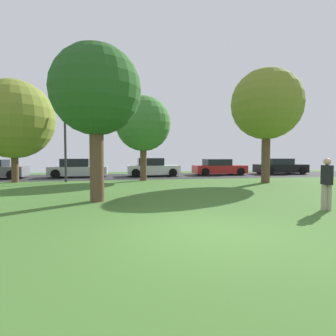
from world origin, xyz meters
name	(u,v)px	position (x,y,z in m)	size (l,w,h in m)	color
ground_plane	(204,232)	(0.00, 0.00, 0.00)	(44.00, 44.00, 0.00)	#3D6628
road_strip	(142,176)	(0.00, 16.00, 0.00)	(44.00, 6.40, 0.01)	#28282B
maple_tree_near	(96,91)	(-2.58, 4.50, 3.94)	(3.22, 3.22, 5.60)	brown
birch_tree_lone	(14,119)	(-8.08, 12.52, 3.86)	(4.79, 4.79, 6.26)	brown
oak_tree_right	(267,105)	(6.95, 9.52, 4.70)	(4.23, 4.23, 6.85)	brown
maple_tree_far	(143,124)	(-0.20, 12.34, 3.72)	(3.61, 3.61, 5.55)	brown
person_catcher	(327,182)	(4.37, 1.61, 0.86)	(0.30, 0.36, 1.58)	gray
parked_car_silver	(78,169)	(-4.87, 16.02, 0.64)	(4.27, 1.94, 1.41)	#B7B7BC
parked_car_white	(153,168)	(0.87, 16.04, 0.65)	(4.12, 2.04, 1.44)	white
parked_car_red	(219,168)	(6.61, 16.40, 0.62)	(4.39, 2.06, 1.34)	#B21E1E
parked_car_black	(280,167)	(12.35, 16.39, 0.64)	(4.39, 2.10, 1.38)	black
street_lamp_post	(65,146)	(-5.05, 12.20, 2.25)	(0.14, 0.14, 4.50)	#2D2D33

